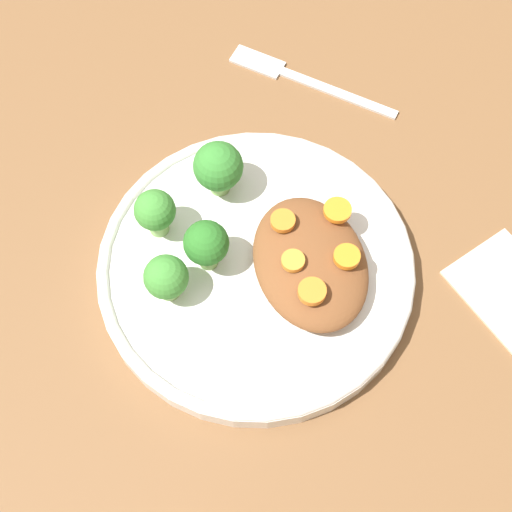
{
  "coord_description": "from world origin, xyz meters",
  "views": [
    {
      "loc": [
        -0.26,
        0.07,
        0.58
      ],
      "look_at": [
        0.0,
        0.0,
        0.04
      ],
      "focal_mm": 50.0,
      "sensor_mm": 36.0,
      "label": 1
    }
  ],
  "objects": [
    {
      "name": "ground_plane",
      "position": [
        0.0,
        0.0,
        0.0
      ],
      "size": [
        4.0,
        4.0,
        0.0
      ],
      "primitive_type": "plane",
      "color": "brown"
    },
    {
      "name": "plate",
      "position": [
        0.0,
        0.0,
        0.01
      ],
      "size": [
        0.28,
        0.28,
        0.03
      ],
      "color": "silver",
      "rests_on": "ground_plane"
    },
    {
      "name": "stew_mound",
      "position": [
        -0.02,
        -0.04,
        0.04
      ],
      "size": [
        0.13,
        0.1,
        0.03
      ],
      "primitive_type": "ellipsoid",
      "color": "brown",
      "rests_on": "plate"
    },
    {
      "name": "broccoli_floret_0",
      "position": [
        0.01,
        0.04,
        0.05
      ],
      "size": [
        0.04,
        0.04,
        0.06
      ],
      "color": "#759E51",
      "rests_on": "plate"
    },
    {
      "name": "broccoli_floret_1",
      "position": [
        -0.01,
        0.08,
        0.05
      ],
      "size": [
        0.04,
        0.04,
        0.05
      ],
      "color": "#7FA85B",
      "rests_on": "plate"
    },
    {
      "name": "broccoli_floret_2",
      "position": [
        0.08,
        0.01,
        0.05
      ],
      "size": [
        0.04,
        0.04,
        0.06
      ],
      "color": "#7FA85B",
      "rests_on": "plate"
    },
    {
      "name": "broccoli_floret_3",
      "position": [
        0.06,
        0.07,
        0.05
      ],
      "size": [
        0.04,
        0.04,
        0.05
      ],
      "color": "#7FA85B",
      "rests_on": "plate"
    },
    {
      "name": "carrot_slice_0",
      "position": [
        -0.03,
        -0.07,
        0.06
      ],
      "size": [
        0.02,
        0.02,
        0.01
      ],
      "primitive_type": "cylinder",
      "color": "orange",
      "rests_on": "stew_mound"
    },
    {
      "name": "carrot_slice_1",
      "position": [
        -0.05,
        -0.03,
        0.06
      ],
      "size": [
        0.02,
        0.02,
        0.01
      ],
      "primitive_type": "cylinder",
      "color": "orange",
      "rests_on": "stew_mound"
    },
    {
      "name": "carrot_slice_2",
      "position": [
        0.01,
        -0.08,
        0.06
      ],
      "size": [
        0.02,
        0.02,
        0.01
      ],
      "primitive_type": "cylinder",
      "color": "orange",
      "rests_on": "stew_mound"
    },
    {
      "name": "carrot_slice_3",
      "position": [
        0.02,
        -0.03,
        0.06
      ],
      "size": [
        0.02,
        0.02,
        0.01
      ],
      "primitive_type": "cylinder",
      "color": "orange",
      "rests_on": "stew_mound"
    },
    {
      "name": "carrot_slice_4",
      "position": [
        -0.02,
        -0.03,
        0.06
      ],
      "size": [
        0.02,
        0.02,
        0.01
      ],
      "primitive_type": "cylinder",
      "color": "orange",
      "rests_on": "stew_mound"
    },
    {
      "name": "fork",
      "position": [
        0.21,
        -0.1,
        0.0
      ],
      "size": [
        0.14,
        0.15,
        0.01
      ],
      "rotation": [
        0.0,
        0.0,
        7.13
      ],
      "color": "silver",
      "rests_on": "ground_plane"
    }
  ]
}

